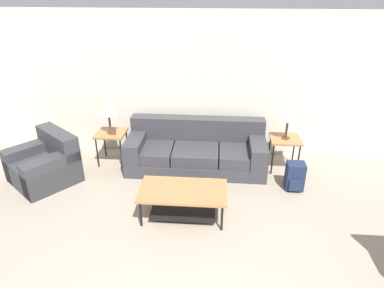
{
  "coord_description": "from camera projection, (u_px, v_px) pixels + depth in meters",
  "views": [
    {
      "loc": [
        0.26,
        -1.5,
        3.04
      ],
      "look_at": [
        -0.11,
        3.11,
        0.8
      ],
      "focal_mm": 32.0,
      "sensor_mm": 36.0,
      "label": 1
    }
  ],
  "objects": [
    {
      "name": "picture_frame",
      "position": [
        113.0,
        131.0,
        5.94
      ],
      "size": [
        0.1,
        0.04,
        0.13
      ],
      "color": "#4C3828",
      "rests_on": "side_table_left"
    },
    {
      "name": "wall_back",
      "position": [
        204.0,
        86.0,
        6.15
      ],
      "size": [
        8.95,
        0.06,
        2.6
      ],
      "color": "silver",
      "rests_on": "ground_plane"
    },
    {
      "name": "side_table_right",
      "position": [
        285.0,
        142.0,
        5.85
      ],
      "size": [
        0.51,
        0.49,
        0.59
      ],
      "color": "#A87042",
      "rests_on": "ground_plane"
    },
    {
      "name": "couch",
      "position": [
        196.0,
        152.0,
        6.03
      ],
      "size": [
        2.39,
        0.95,
        0.82
      ],
      "color": "#38383D",
      "rests_on": "ground_plane"
    },
    {
      "name": "table_lamp_right",
      "position": [
        289.0,
        114.0,
        5.63
      ],
      "size": [
        0.31,
        0.31,
        0.56
      ],
      "color": "#472D1E",
      "rests_on": "side_table_right"
    },
    {
      "name": "backpack",
      "position": [
        295.0,
        177.0,
        5.4
      ],
      "size": [
        0.28,
        0.31,
        0.45
      ],
      "color": "#1E2847",
      "rests_on": "ground_plane"
    },
    {
      "name": "armchair",
      "position": [
        45.0,
        165.0,
        5.61
      ],
      "size": [
        1.31,
        1.3,
        0.8
      ],
      "color": "#38383D",
      "rests_on": "ground_plane"
    },
    {
      "name": "table_lamp_left",
      "position": [
        108.0,
        109.0,
        5.85
      ],
      "size": [
        0.31,
        0.31,
        0.56
      ],
      "color": "#472D1E",
      "rests_on": "side_table_left"
    },
    {
      "name": "side_table_left",
      "position": [
        111.0,
        136.0,
        6.07
      ],
      "size": [
        0.51,
        0.49,
        0.59
      ],
      "color": "#A87042",
      "rests_on": "ground_plane"
    },
    {
      "name": "coffee_table",
      "position": [
        183.0,
        197.0,
        4.73
      ],
      "size": [
        1.21,
        0.66,
        0.43
      ],
      "color": "#A87042",
      "rests_on": "ground_plane"
    }
  ]
}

